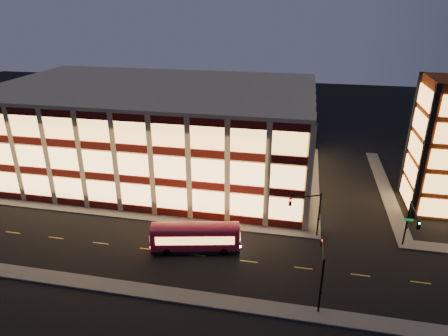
# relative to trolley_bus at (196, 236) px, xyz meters

# --- Properties ---
(ground) EXTENTS (200.00, 200.00, 0.00)m
(ground) POSITION_rel_trolley_bus_xyz_m (-9.58, 4.94, -1.90)
(ground) COLOR black
(ground) RESTS_ON ground
(sidewalk_office_south) EXTENTS (54.00, 2.00, 0.15)m
(sidewalk_office_south) POSITION_rel_trolley_bus_xyz_m (-12.58, 5.94, -1.83)
(sidewalk_office_south) COLOR #514F4C
(sidewalk_office_south) RESTS_ON ground
(sidewalk_office_east) EXTENTS (2.00, 30.00, 0.15)m
(sidewalk_office_east) POSITION_rel_trolley_bus_xyz_m (13.42, 21.94, -1.83)
(sidewalk_office_east) COLOR #514F4C
(sidewalk_office_east) RESTS_ON ground
(sidewalk_tower_west) EXTENTS (2.00, 30.00, 0.15)m
(sidewalk_tower_west) POSITION_rel_trolley_bus_xyz_m (24.42, 21.94, -1.83)
(sidewalk_tower_west) COLOR #514F4C
(sidewalk_tower_west) RESTS_ON ground
(sidewalk_near) EXTENTS (100.00, 2.00, 0.15)m
(sidewalk_near) POSITION_rel_trolley_bus_xyz_m (-9.58, -8.06, -1.83)
(sidewalk_near) COLOR #514F4C
(sidewalk_near) RESTS_ON ground
(office_building) EXTENTS (50.45, 30.45, 14.50)m
(office_building) POSITION_rel_trolley_bus_xyz_m (-12.50, 21.85, 5.34)
(office_building) COLOR tan
(office_building) RESTS_ON ground
(traffic_signal_far) EXTENTS (3.79, 1.87, 6.00)m
(traffic_signal_far) POSITION_rel_trolley_bus_xyz_m (12.63, 5.17, 2.21)
(traffic_signal_far) COLOR black
(traffic_signal_far) RESTS_ON ground
(traffic_signal_right) EXTENTS (1.20, 4.37, 6.00)m
(traffic_signal_right) POSITION_rel_trolley_bus_xyz_m (23.92, 4.31, 2.20)
(traffic_signal_right) COLOR black
(traffic_signal_right) RESTS_ON ground
(traffic_signal_near) EXTENTS (0.32, 4.45, 6.00)m
(traffic_signal_near) POSITION_rel_trolley_bus_xyz_m (13.92, -6.10, 2.22)
(traffic_signal_near) COLOR black
(traffic_signal_near) RESTS_ON ground
(trolley_bus) EXTENTS (10.45, 4.64, 3.44)m
(trolley_bus) POSITION_rel_trolley_bus_xyz_m (0.00, 0.00, 0.00)
(trolley_bus) COLOR #A00822
(trolley_bus) RESTS_ON ground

